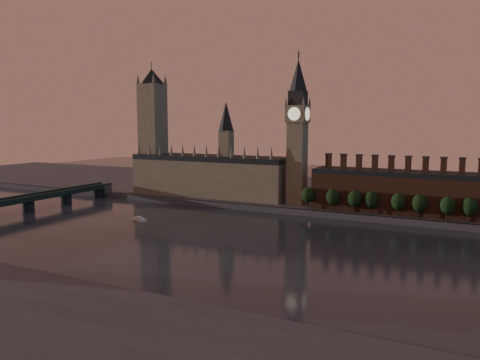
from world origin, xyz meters
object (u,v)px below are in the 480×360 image
(westminster_bridge, at_px, (3,205))
(river_boat, at_px, (139,219))
(victoria_tower, at_px, (153,126))
(big_ben, at_px, (297,130))

(westminster_bridge, height_order, river_boat, westminster_bridge)
(victoria_tower, relative_size, big_ben, 1.01)
(victoria_tower, distance_m, westminster_bridge, 133.21)
(river_boat, bearing_deg, westminster_bridge, -138.00)
(victoria_tower, bearing_deg, river_boat, -58.20)
(westminster_bridge, bearing_deg, river_boat, 18.59)
(westminster_bridge, xyz_separation_m, river_boat, (89.33, 30.05, -6.44))
(big_ben, xyz_separation_m, westminster_bridge, (-165.00, -112.70, -49.39))
(big_ben, relative_size, river_boat, 8.00)
(river_boat, bearing_deg, victoria_tower, 145.20)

